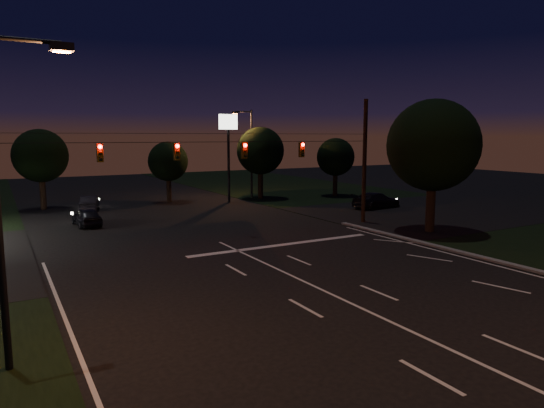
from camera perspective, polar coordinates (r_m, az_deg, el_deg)
ground at (r=18.04m, az=12.43°, el=-12.78°), size 140.00×140.00×0.00m
cross_street_right at (r=42.86m, az=17.95°, el=-0.93°), size 20.00×16.00×0.02m
center_line at (r=14.57m, az=29.37°, el=-18.83°), size 0.14×40.00×0.01m
stop_bar at (r=28.65m, az=1.37°, el=-4.80°), size 12.00×0.50×0.01m
utility_pole_right at (r=36.63m, az=10.64°, el=-2.14°), size 0.30×0.30×9.00m
signal_span at (r=29.69m, az=-7.08°, el=6.30°), size 24.00×0.40×1.56m
pole_sign_right at (r=46.66m, az=-5.16°, el=7.81°), size 1.80×0.30×8.40m
street_light_left at (r=14.46m, az=-28.82°, el=2.66°), size 2.20×0.35×9.00m
street_light_right_far at (r=49.89m, az=-2.71°, el=6.69°), size 2.20×0.35×9.00m
tree_right_near at (r=33.68m, az=18.26°, el=6.45°), size 6.00×6.00×8.76m
tree_far_b at (r=46.70m, az=-25.57°, el=5.07°), size 4.60×4.60×6.98m
tree_far_c at (r=47.83m, az=-12.14°, el=4.86°), size 3.80×3.80×5.86m
tree_far_d at (r=49.50m, az=-1.43°, el=6.21°), size 4.80×4.80×7.30m
tree_far_e at (r=52.15m, az=7.43°, el=5.45°), size 4.00×4.00×6.18m
car_oncoming_a at (r=36.91m, az=-20.97°, el=-1.43°), size 1.77×3.89×1.29m
car_oncoming_b at (r=44.56m, az=-20.68°, el=0.10°), size 2.25×4.08×1.27m
car_cross at (r=43.93m, az=12.17°, el=0.42°), size 5.08×2.52×1.42m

